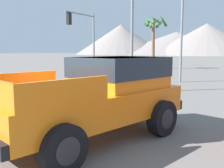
% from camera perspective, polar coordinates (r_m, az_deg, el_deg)
% --- Properties ---
extents(ground_plane, '(320.00, 320.00, 0.00)m').
position_cam_1_polar(ground_plane, '(7.04, -6.63, -10.82)').
color(ground_plane, slate).
extents(orange_pickup_truck, '(3.30, 5.49, 2.01)m').
position_cam_1_polar(orange_pickup_truck, '(6.58, -2.25, -1.86)').
color(orange_pickup_truck, orange).
rests_on(orange_pickup_truck, ground_plane).
extents(parked_car_silver, '(3.25, 4.79, 1.21)m').
position_cam_1_polar(parked_car_silver, '(36.57, 7.57, 4.80)').
color(parked_car_silver, '#B7BABF').
rests_on(parked_car_silver, ground_plane).
extents(traffic_light_main, '(0.38, 3.82, 5.33)m').
position_cam_1_polar(traffic_light_main, '(22.03, -6.29, 11.33)').
color(traffic_light_main, slate).
rests_on(traffic_light_main, ground_plane).
extents(traffic_light_crosswalk, '(4.08, 0.38, 5.87)m').
position_cam_1_polar(traffic_light_crosswalk, '(18.41, 19.67, 12.91)').
color(traffic_light_crosswalk, slate).
rests_on(traffic_light_crosswalk, ground_plane).
extents(palm_tree_tall, '(2.58, 2.69, 6.20)m').
position_cam_1_polar(palm_tree_tall, '(31.40, 9.22, 11.80)').
color(palm_tree_tall, brown).
rests_on(palm_tree_tall, ground_plane).
extents(distant_mountain_range, '(160.48, 81.42, 16.08)m').
position_cam_1_polar(distant_mountain_range, '(133.28, 17.70, 9.03)').
color(distant_mountain_range, gray).
rests_on(distant_mountain_range, ground_plane).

